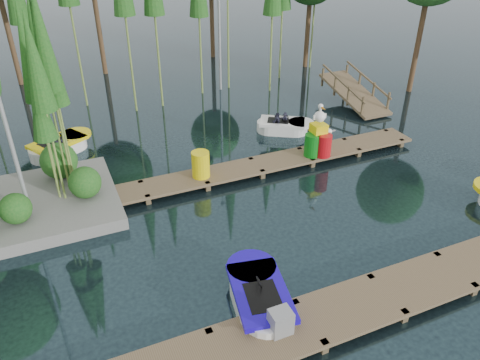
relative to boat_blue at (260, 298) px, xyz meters
name	(u,v)px	position (x,y,z in m)	size (l,w,h in m)	color
ground_plane	(231,222)	(0.70, 3.41, -0.27)	(90.00, 90.00, 0.00)	#1B2D33
near_dock	(309,323)	(0.70, -1.09, -0.03)	(18.00, 1.50, 0.50)	brown
far_dock	(230,172)	(1.70, 5.91, -0.04)	(15.00, 1.20, 0.50)	brown
lamp_rear	(219,2)	(4.70, 14.41, 3.99)	(0.30, 0.30, 7.25)	gray
ramp	(354,93)	(9.70, 9.91, 0.32)	(1.50, 3.94, 1.49)	brown
boat_blue	(260,298)	(0.00, 0.00, 0.00)	(1.73, 2.92, 0.92)	white
boat_yellow_far	(59,146)	(-3.58, 10.25, 0.01)	(2.81, 2.28, 1.29)	white
boat_white_far	(283,126)	(5.19, 8.52, -0.01)	(2.59, 2.15, 1.12)	white
utility_cabinet	(280,322)	(-0.04, -1.09, 0.32)	(0.47, 0.40, 0.58)	gray
yellow_barrel	(201,164)	(0.64, 5.91, 0.49)	(0.60, 0.60, 0.91)	yellow
drum_cluster	(319,140)	(5.15, 5.75, 0.60)	(1.12, 1.03, 1.94)	#0B6712
seagull_post	(329,136)	(5.68, 5.91, 0.60)	(0.52, 0.28, 0.84)	gray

